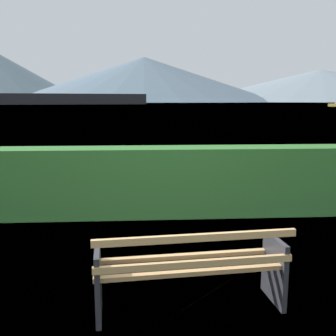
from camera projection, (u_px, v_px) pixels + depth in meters
name	position (u px, v px, depth m)	size (l,w,h in m)	color
ground_plane	(189.00, 306.00, 3.79)	(1400.00, 1400.00, 0.00)	#4C6B33
water_surface	(145.00, 103.00, 305.12)	(620.00, 620.00, 0.00)	#6B8EA3
park_bench	(191.00, 269.00, 3.65)	(1.89, 0.74, 0.87)	tan
hedge_row	(169.00, 181.00, 6.75)	(10.56, 0.66, 1.22)	#387A33
cargo_ship_large	(30.00, 95.00, 195.56)	(104.54, 40.40, 17.21)	#232328
distant_hills	(167.00, 80.00, 548.48)	(859.43, 440.31, 82.59)	slate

